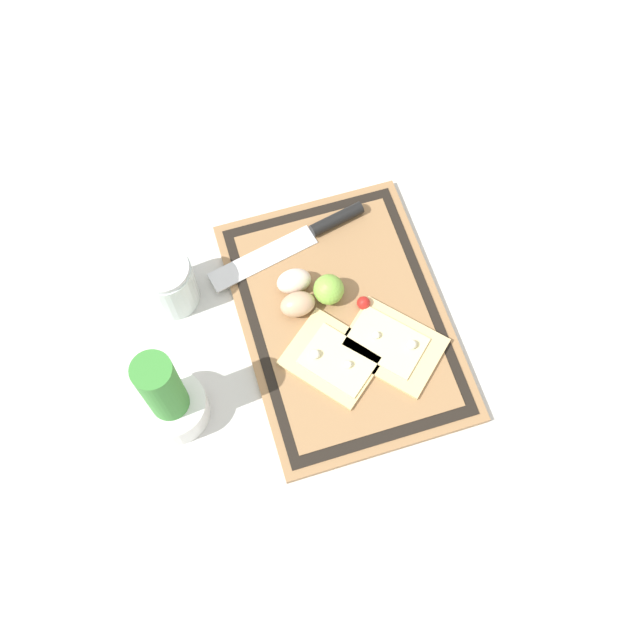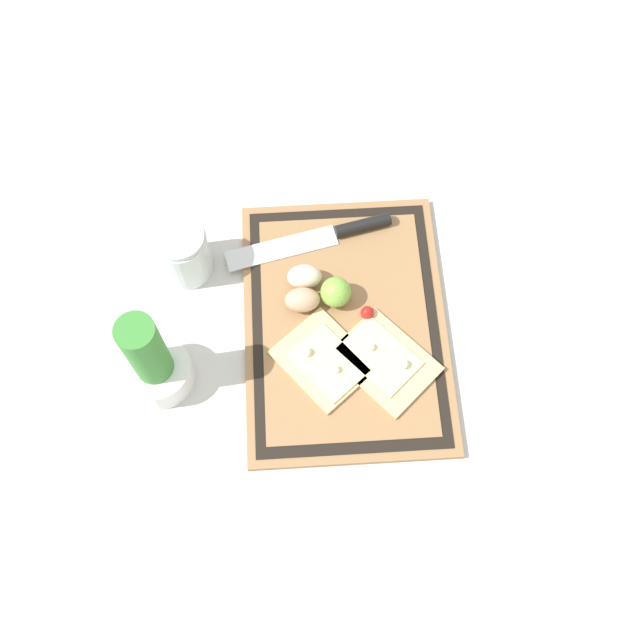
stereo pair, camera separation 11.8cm
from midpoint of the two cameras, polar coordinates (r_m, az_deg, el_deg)
The scene contains 11 objects.
ground_plane at distance 1.26m, azimuth 4.56°, elevation -0.77°, with size 6.00×6.00×0.00m, color silver.
cutting_board at distance 1.26m, azimuth 4.58°, elevation -0.64°, with size 0.47×0.34×0.02m.
pizza_slice_near at distance 1.23m, azimuth 7.62°, elevation -3.38°, with size 0.19×0.19×0.02m.
pizza_slice_far at distance 1.22m, azimuth 3.11°, elevation -3.40°, with size 0.19×0.18×0.02m.
knife at distance 1.32m, azimuth 3.81°, elevation 6.39°, with size 0.10×0.30×0.02m.
egg_brown at distance 1.24m, azimuth 1.33°, elevation 1.25°, with size 0.04×0.06×0.04m, color tan.
egg_pink at distance 1.26m, azimuth 1.47°, elevation 3.04°, with size 0.04×0.06×0.04m, color beige.
lime at distance 1.24m, azimuth 3.91°, elevation 1.84°, with size 0.05×0.05×0.05m, color #7FB742.
cherry_tomato_red at distance 1.25m, azimuth 6.30°, elevation 0.26°, with size 0.02×0.02×0.02m, color red.
herb_pot at distance 1.18m, azimuth -9.85°, elevation -3.58°, with size 0.11×0.11×0.20m.
sauce_jar at distance 1.28m, azimuth -7.76°, elevation 4.70°, with size 0.09×0.09×0.11m.
Camera 2 is at (-0.49, 0.07, 1.16)m, focal length 42.00 mm.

